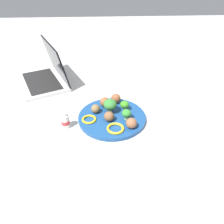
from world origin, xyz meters
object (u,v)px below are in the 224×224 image
meatball_back_right (105,102)px  meatball_back_left (96,109)px  broccoli_floret_back_left (110,105)px  broccoli_floret_mid_right (126,114)px  meatball_center (116,98)px  pepper_ring_back_right (89,119)px  meatball_front_left (131,123)px  laptop (46,76)px  fork (171,114)px  broccoli_floret_mid_left (125,105)px  knife (174,119)px  meatball_mid_right (109,116)px  pepper_ring_far_rim (115,128)px  plate (112,117)px  napkin (170,117)px  yogurt_bottle (65,121)px

meatball_back_right → meatball_back_left: size_ratio=1.16×
broccoli_floret_back_left → broccoli_floret_mid_right: broccoli_floret_back_left is taller
meatball_center → pepper_ring_back_right: (-0.12, -0.13, -0.02)m
meatball_front_left → laptop: bearing=133.5°
meatball_front_left → fork: 0.21m
broccoli_floret_mid_left → knife: size_ratio=0.30×
meatball_back_right → laptop: 0.41m
meatball_mid_right → laptop: laptop is taller
broccoli_floret_mid_right → pepper_ring_far_rim: broccoli_floret_mid_right is taller
meatball_mid_right → meatball_back_left: 0.08m
plate → broccoli_floret_back_left: broccoli_floret_back_left is taller
plate → meatball_back_right: (-0.03, 0.07, 0.03)m
napkin → meatball_back_right: bearing=163.8°
meatball_back_right → meatball_mid_right: (0.01, -0.10, -0.00)m
meatball_back_left → meatball_back_right: bearing=48.1°
laptop → meatball_mid_right: bearing=-49.6°
meatball_back_right → yogurt_bottle: size_ratio=0.65×
meatball_mid_right → plate: bearing=65.3°
meatball_mid_right → laptop: (-0.32, 0.38, 0.00)m
napkin → pepper_ring_back_right: bearing=-176.8°
fork → meatball_front_left: bearing=-153.3°
broccoli_floret_back_left → yogurt_bottle: 0.19m
meatball_back_right → knife: bearing=-18.9°
broccoli_floret_mid_left → fork: 0.20m
meatball_mid_right → pepper_ring_far_rim: bearing=-69.1°
meatball_back_right → laptop: size_ratio=0.11×
broccoli_floret_back_left → laptop: laptop is taller
broccoli_floret_back_left → broccoli_floret_mid_left: (0.06, 0.01, -0.01)m
meatball_mid_right → meatball_back_left: (-0.05, 0.06, -0.00)m
broccoli_floret_back_left → meatball_back_right: 0.05m
meatball_front_left → plate: bearing=131.5°
meatball_front_left → pepper_ring_back_right: size_ratio=0.72×
broccoli_floret_back_left → broccoli_floret_mid_right: size_ratio=1.39×
meatball_center → meatball_back_left: bearing=-141.3°
broccoli_floret_mid_right → knife: bearing=0.5°
meatball_center → knife: size_ratio=0.30×
broccoli_floret_back_left → fork: size_ratio=0.51×
pepper_ring_far_rim → meatball_front_left: bearing=8.0°
meatball_mid_right → laptop: 0.50m
meatball_center → meatball_back_left: 0.12m
broccoli_floret_mid_right → knife: 0.20m
plate → pepper_ring_far_rim: (0.01, -0.09, 0.01)m
meatball_back_right → meatball_front_left: size_ratio=1.03×
plate → broccoli_floret_mid_left: 0.08m
broccoli_floret_back_left → napkin: 0.26m
pepper_ring_far_rim → pepper_ring_back_right: bearing=148.0°
meatball_front_left → meatball_center: bearing=104.5°
meatball_front_left → yogurt_bottle: yogurt_bottle is taller
broccoli_floret_mid_left → plate: bearing=-143.8°
meatball_front_left → napkin: (0.18, 0.07, -0.03)m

